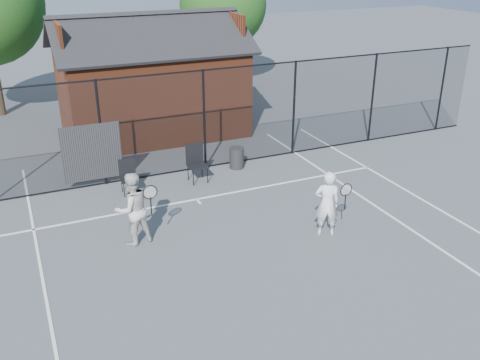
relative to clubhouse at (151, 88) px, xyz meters
name	(u,v)px	position (x,y,z in m)	size (l,w,h in m)	color
ground	(243,254)	(-0.50, -9.00, -1.61)	(80.00, 80.00, 0.00)	#4E5559
court_lines	(270,286)	(-0.50, -10.32, -1.60)	(11.02, 18.00, 0.01)	white
fence	(161,128)	(-0.80, -4.00, -0.16)	(22.04, 3.00, 3.00)	black
clubhouse	(151,88)	(0.00, 0.00, 0.00)	(6.50, 4.36, 4.19)	maroon
tree_right	(223,5)	(5.00, 5.50, 2.10)	(3.97, 3.97, 5.70)	#382516
player_front	(327,204)	(1.62, -8.97, -0.81)	(0.76, 0.62, 1.59)	white
player_back	(133,209)	(-2.53, -7.55, -0.75)	(0.98, 0.80, 1.70)	silver
chair_left	(129,178)	(-2.03, -4.90, -1.15)	(0.44, 0.46, 0.92)	black
chair_right	(197,164)	(-0.07, -4.90, -1.07)	(0.52, 0.54, 1.07)	black
waste_bin	(237,158)	(1.36, -4.40, -1.29)	(0.44, 0.44, 0.64)	black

